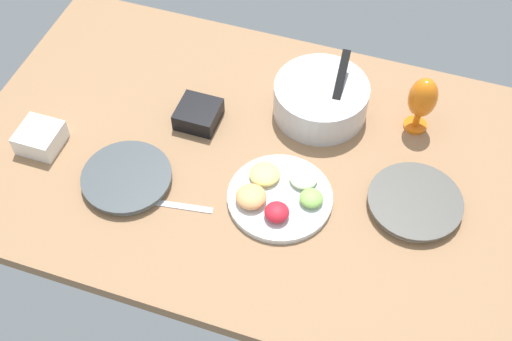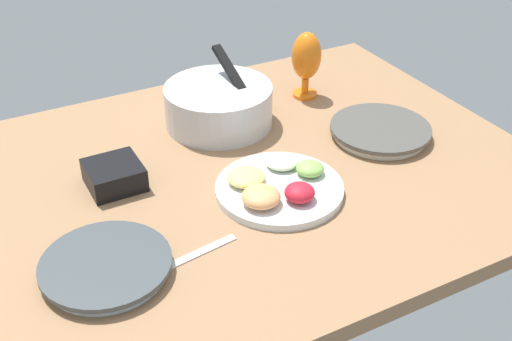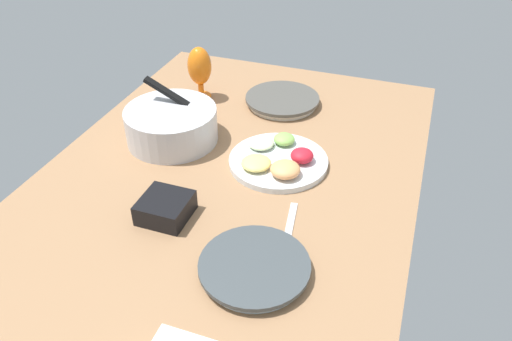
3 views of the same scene
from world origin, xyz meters
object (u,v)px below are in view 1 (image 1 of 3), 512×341
(fruit_platter, at_px, (278,195))
(square_bowl_black, at_px, (198,113))
(dinner_plate_right, at_px, (415,203))
(hurricane_glass_orange, at_px, (422,99))
(dinner_plate_left, at_px, (127,178))
(mixing_bowl, at_px, (321,98))
(square_bowl_white, at_px, (40,137))

(fruit_platter, relative_size, square_bowl_black, 2.39)
(dinner_plate_right, xyz_separation_m, hurricane_glass_orange, (-0.05, 0.29, 0.10))
(dinner_plate_left, relative_size, hurricane_glass_orange, 1.32)
(dinner_plate_right, height_order, fruit_platter, fruit_platter)
(dinner_plate_right, bearing_deg, square_bowl_black, 171.16)
(fruit_platter, height_order, hurricane_glass_orange, hurricane_glass_orange)
(hurricane_glass_orange, bearing_deg, dinner_plate_left, -147.62)
(mixing_bowl, distance_m, square_bowl_white, 0.82)
(hurricane_glass_orange, xyz_separation_m, square_bowl_white, (-1.01, -0.42, -0.08))
(fruit_platter, xyz_separation_m, hurricane_glass_orange, (0.31, 0.38, 0.10))
(square_bowl_white, distance_m, square_bowl_black, 0.46)
(square_bowl_black, bearing_deg, mixing_bowl, 24.37)
(dinner_plate_right, distance_m, hurricane_glass_orange, 0.31)
(hurricane_glass_orange, bearing_deg, dinner_plate_right, -80.31)
(hurricane_glass_orange, xyz_separation_m, square_bowl_black, (-0.62, -0.18, -0.08))
(dinner_plate_right, distance_m, square_bowl_white, 1.07)
(fruit_platter, distance_m, square_bowl_black, 0.37)
(dinner_plate_left, relative_size, dinner_plate_right, 0.98)
(dinner_plate_right, xyz_separation_m, square_bowl_black, (-0.67, 0.10, 0.02))
(fruit_platter, bearing_deg, square_bowl_white, -177.36)
(dinner_plate_left, bearing_deg, hurricane_glass_orange, 32.38)
(mixing_bowl, bearing_deg, fruit_platter, -93.51)
(dinner_plate_right, relative_size, mixing_bowl, 0.91)
(dinner_plate_left, bearing_deg, square_bowl_black, 69.13)
(square_bowl_white, bearing_deg, dinner_plate_left, -8.30)
(mixing_bowl, bearing_deg, dinner_plate_left, -135.76)
(dinner_plate_right, bearing_deg, fruit_platter, -164.80)
(dinner_plate_left, relative_size, mixing_bowl, 0.89)
(square_bowl_black, bearing_deg, hurricane_glass_orange, 16.49)
(dinner_plate_right, xyz_separation_m, fruit_platter, (-0.36, -0.10, 0.00))
(dinner_plate_right, relative_size, square_bowl_black, 2.13)
(dinner_plate_left, height_order, hurricane_glass_orange, hurricane_glass_orange)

